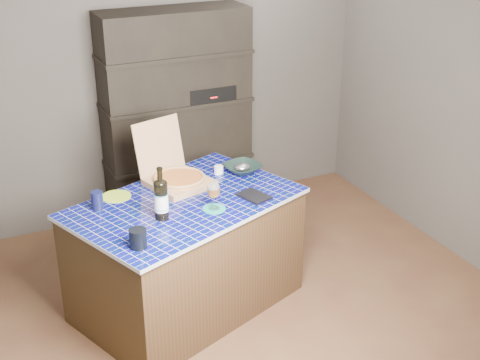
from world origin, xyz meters
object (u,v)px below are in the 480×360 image
bowl (242,168)px  wine_glass (214,190)px  dvd_case (254,196)px  pizza_box (177,177)px  mead_bottle (161,199)px  kitchen_island (186,254)px

bowl → wine_glass: bearing=-132.3°
dvd_case → bowl: size_ratio=0.81×
pizza_box → wine_glass: size_ratio=2.95×
mead_bottle → dvd_case: 0.66m
pizza_box → mead_bottle: size_ratio=1.60×
mead_bottle → kitchen_island: bearing=38.8°
kitchen_island → dvd_case: size_ratio=8.25×
pizza_box → kitchen_island: bearing=-117.1°
kitchen_island → mead_bottle: size_ratio=4.94×
dvd_case → wine_glass: bearing=171.3°
kitchen_island → pizza_box: size_ratio=3.09×
kitchen_island → mead_bottle: (-0.21, -0.17, 0.53)m
mead_bottle → bowl: bearing=29.9°
dvd_case → mead_bottle: bearing=164.6°
mead_bottle → dvd_case: (0.65, 0.03, -0.13)m
kitchen_island → wine_glass: (0.13, -0.19, 0.53)m
dvd_case → bowl: 0.42m
dvd_case → kitchen_island: bearing=144.5°
dvd_case → bowl: bearing=57.5°
pizza_box → bowl: bearing=-16.2°
kitchen_island → bowl: bowl is taller
pizza_box → dvd_case: pizza_box is taller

